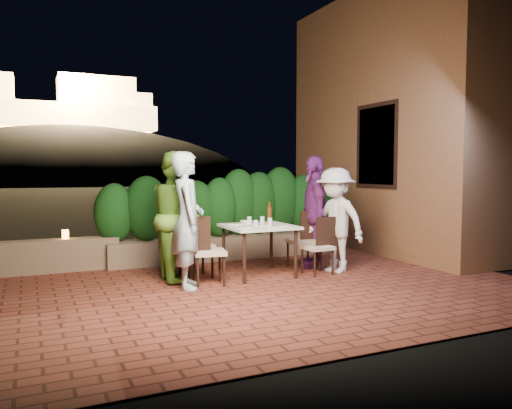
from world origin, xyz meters
TOP-DOWN VIEW (x-y plane):
  - ground at (0.00, 0.00)m, footprint 400.00×400.00m
  - terrace_floor at (0.00, 0.50)m, footprint 7.00×6.00m
  - building_wall at (3.60, 2.00)m, footprint 1.60×5.00m
  - window_pane at (2.82, 1.50)m, footprint 0.08×1.00m
  - window_frame at (2.81, 1.50)m, footprint 0.06×1.15m
  - planter at (0.20, 2.30)m, footprint 4.20×0.55m
  - hedge at (0.20, 2.30)m, footprint 4.00×0.70m
  - parapet at (-2.80, 2.30)m, footprint 2.20×0.30m
  - hill at (2.00, 60.00)m, footprint 52.00×40.00m
  - fortress at (2.00, 60.00)m, footprint 26.00×8.00m
  - dining_table at (0.09, 0.75)m, footprint 0.98×0.98m
  - plate_nw at (-0.17, 0.55)m, footprint 0.20×0.20m
  - plate_sw at (-0.17, 1.01)m, footprint 0.25×0.25m
  - plate_ne at (0.36, 0.54)m, footprint 0.23×0.23m
  - plate_se at (0.36, 1.00)m, footprint 0.20×0.20m
  - plate_centre at (0.13, 0.72)m, footprint 0.21×0.21m
  - plate_front at (0.17, 0.44)m, footprint 0.20×0.20m
  - glass_nw at (-0.03, 0.59)m, footprint 0.06×0.06m
  - glass_sw at (0.02, 0.94)m, footprint 0.07×0.07m
  - glass_ne at (0.23, 0.66)m, footprint 0.07×0.07m
  - glass_se at (0.22, 0.90)m, footprint 0.07×0.07m
  - beer_bottle at (0.31, 0.83)m, footprint 0.06×0.06m
  - bowl at (0.02, 1.03)m, footprint 0.21×0.21m
  - chair_left_front at (-0.77, 0.51)m, footprint 0.50×0.50m
  - chair_left_back at (-0.79, 1.03)m, footprint 0.47×0.47m
  - chair_right_front at (0.93, 0.47)m, footprint 0.42×0.42m
  - chair_right_back at (0.95, 0.97)m, footprint 0.48×0.48m
  - diner_blue at (-1.09, 0.45)m, footprint 0.56×0.73m
  - diner_green at (-1.07, 1.00)m, footprint 0.71×0.90m
  - diner_white at (1.27, 0.50)m, footprint 0.88×1.16m
  - diner_purple at (1.20, 1.02)m, footprint 0.79×1.14m
  - parapet_lamp at (-2.49, 2.30)m, footprint 0.10×0.10m

SIDE VIEW (x-z plane):
  - hill at x=2.00m, z-range -15.00..7.00m
  - terrace_floor at x=0.00m, z-range -0.15..0.00m
  - ground at x=0.00m, z-range -0.02..-0.02m
  - planter at x=0.20m, z-range 0.00..0.40m
  - parapet at x=-2.80m, z-range 0.00..0.50m
  - dining_table at x=0.09m, z-range 0.00..0.75m
  - chair_right_front at x=0.93m, z-range 0.00..0.86m
  - chair_right_back at x=0.95m, z-range 0.00..0.91m
  - chair_left_front at x=-0.77m, z-range 0.00..0.94m
  - chair_left_back at x=-0.79m, z-range 0.00..0.97m
  - parapet_lamp at x=-2.49m, z-range 0.50..0.64m
  - plate_se at x=0.36m, z-range 0.75..0.76m
  - plate_front at x=0.17m, z-range 0.75..0.76m
  - plate_nw at x=-0.17m, z-range 0.75..0.76m
  - plate_centre at x=0.13m, z-range 0.75..0.76m
  - plate_ne at x=0.36m, z-range 0.75..0.76m
  - plate_sw at x=-0.17m, z-range 0.75..0.76m
  - bowl at x=0.02m, z-range 0.75..0.80m
  - diner_white at x=1.27m, z-range 0.00..1.60m
  - glass_nw at x=-0.03m, z-range 0.75..0.85m
  - glass_ne at x=0.23m, z-range 0.75..0.86m
  - glass_se at x=0.22m, z-range 0.75..0.86m
  - glass_sw at x=0.02m, z-range 0.75..0.87m
  - diner_purple at x=1.20m, z-range 0.00..1.79m
  - diner_blue at x=-1.09m, z-range 0.00..1.81m
  - diner_green at x=-1.07m, z-range 0.00..1.83m
  - beer_bottle at x=0.31m, z-range 0.75..1.08m
  - hedge at x=0.20m, z-range 0.40..1.50m
  - window_pane at x=2.82m, z-range 1.30..2.70m
  - window_frame at x=2.81m, z-range 1.23..2.77m
  - building_wall at x=3.60m, z-range 0.00..5.00m
  - fortress at x=2.00m, z-range 6.50..14.50m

